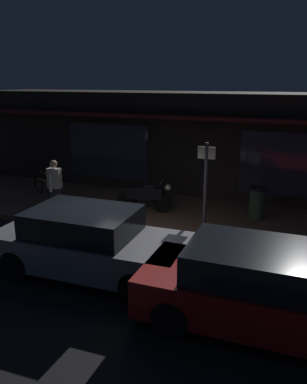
{
  "coord_description": "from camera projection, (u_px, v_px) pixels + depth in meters",
  "views": [
    {
      "loc": [
        3.75,
        -7.5,
        4.01
      ],
      "look_at": [
        -0.34,
        2.4,
        0.95
      ],
      "focal_mm": 36.71,
      "sensor_mm": 36.0,
      "label": 1
    }
  ],
  "objects": [
    {
      "name": "ground_plane",
      "position": [
        128.0,
        259.0,
        9.15
      ],
      "size": [
        60.0,
        60.0,
        0.0
      ],
      "primitive_type": "plane",
      "color": "black"
    },
    {
      "name": "sidewalk_slab",
      "position": [
        172.0,
        216.0,
        11.79
      ],
      "size": [
        18.0,
        4.0,
        0.15
      ],
      "primitive_type": "cube",
      "color": "brown",
      "rests_on": "ground_plane"
    },
    {
      "name": "storefront_building",
      "position": [
        204.0,
        143.0,
        14.33
      ],
      "size": [
        18.0,
        3.3,
        3.6
      ],
      "color": "black",
      "rests_on": "ground_plane"
    },
    {
      "name": "motorcycle",
      "position": [
        145.0,
        196.0,
        11.87
      ],
      "size": [
        1.68,
        0.65,
        0.97
      ],
      "color": "black",
      "rests_on": "sidewalk_slab"
    },
    {
      "name": "bicycle_parked",
      "position": [
        45.0,
        186.0,
        13.47
      ],
      "size": [
        1.49,
        0.8,
        0.91
      ],
      "color": "black",
      "rests_on": "sidewalk_slab"
    },
    {
      "name": "person_photographer",
      "position": [
        55.0,
        187.0,
        11.36
      ],
      "size": [
        0.41,
        0.62,
        1.67
      ],
      "color": "#28232D",
      "rests_on": "sidewalk_slab"
    },
    {
      "name": "sign_post",
      "position": [
        205.0,
        184.0,
        9.8
      ],
      "size": [
        0.44,
        0.09,
        2.4
      ],
      "color": "#47474C",
      "rests_on": "sidewalk_slab"
    },
    {
      "name": "trash_bin",
      "position": [
        257.0,
        203.0,
        11.27
      ],
      "size": [
        0.48,
        0.48,
        0.93
      ],
      "color": "#2D4C33",
      "rests_on": "sidewalk_slab"
    },
    {
      "name": "parked_car_near",
      "position": [
        88.0,
        242.0,
        8.31
      ],
      "size": [
        4.17,
        1.94,
        1.42
      ],
      "color": "black",
      "rests_on": "ground_plane"
    },
    {
      "name": "parked_car_far",
      "position": [
        261.0,
        289.0,
        6.46
      ],
      "size": [
        4.14,
        1.87,
        1.42
      ],
      "color": "black",
      "rests_on": "ground_plane"
    }
  ]
}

